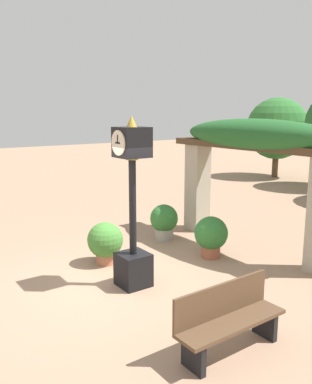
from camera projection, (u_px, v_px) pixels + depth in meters
name	position (u px, v px, depth m)	size (l,w,h in m)	color
ground_plane	(118.00, 284.00, 7.40)	(60.00, 60.00, 0.00)	#9E7A60
pedestal_clock	(133.00, 211.00, 7.07)	(0.53, 0.56, 3.02)	black
pergola	(253.00, 151.00, 8.97)	(4.73, 1.08, 2.94)	#A89E89
potted_plant_near_left	(211.00, 235.00, 8.66)	(0.72, 0.72, 0.90)	#9E563D
potted_plant_near_right	(105.00, 241.00, 8.30)	(0.73, 0.73, 0.87)	#B26B4C
potted_plant_far_left	(164.00, 221.00, 9.88)	(0.68, 0.68, 0.87)	gray
park_bench	(229.00, 319.00, 5.26)	(0.42, 1.63, 0.89)	brown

